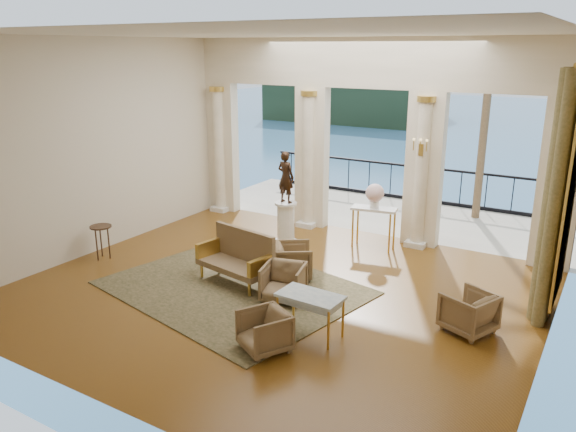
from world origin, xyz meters
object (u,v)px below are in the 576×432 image
Objects in this scene: armchair_a at (283,281)px; statue at (286,177)px; pedestal at (286,224)px; armchair_d at (292,259)px; console_table at (374,215)px; armchair_b at (264,329)px; armchair_c at (469,310)px; game_table at (310,299)px; settee at (238,257)px; side_table at (101,231)px.

statue is at bearing 105.75° from armchair_a.
armchair_d is at bearing -54.95° from pedestal.
armchair_b is at bearing -95.94° from console_table.
pedestal reaches higher than armchair_b.
statue is 1.12× the size of console_table.
game_table is (-2.05, -1.39, 0.25)m from armchair_c.
settee is 2.22× the size of side_table.
game_table is (1.40, -1.82, 0.24)m from armchair_d.
armchair_b is 0.90× the size of armchair_d.
console_table is at bearing 102.27° from game_table.
settee is 2.45m from game_table.
armchair_a is 1.36m from game_table.
statue reaches higher than settee.
pedestal reaches higher than armchair_c.
settee reaches higher than side_table.
settee is 2.33m from pedestal.
pedestal is at bearing 45.08° from side_table.
side_table is (-2.80, -2.81, 0.15)m from pedestal.
statue reaches higher than armchair_b.
game_table is (0.36, 0.74, 0.27)m from armchair_b.
armchair_d reaches higher than side_table.
statue is at bearing -90.90° from armchair_c.
statue is at bearing 128.82° from game_table.
console_table is (-0.37, 4.92, 0.43)m from armchair_b.
armchair_c is 3.48m from armchair_d.
armchair_c is at bearing 163.32° from statue.
armchair_a is at bearing 141.53° from armchair_b.
pedestal is (-0.35, 2.30, -0.03)m from settee.
armchair_c is 0.63× the size of statue.
pedestal is at bearing 146.69° from armchair_b.
armchair_d is 1.04× the size of side_table.
pedestal is 1.08m from statue.
settee is at bearing 152.90° from armchair_a.
armchair_d is at bearing -116.16° from console_table.
console_table reaches higher than game_table.
pedestal reaches higher than armchair_a.
armchair_b is at bearing -62.48° from pedestal.
statue reaches higher than game_table.
armchair_d is 4.11m from side_table.
armchair_a reaches higher than armchair_b.
armchair_d is at bearing 17.02° from side_table.
pedestal is (-2.52, 3.43, -0.14)m from game_table.
statue is at bearing 146.69° from armchair_b.
armchair_a reaches higher than side_table.
console_table is (-2.78, 2.79, 0.41)m from armchair_c.
console_table is (0.67, 2.36, 0.39)m from armchair_d.
armchair_b is at bearing 167.82° from armchair_d.
game_table is at bearing -32.82° from armchair_c.
statue is (0.00, -0.00, 1.08)m from pedestal.
armchair_a is 4.32m from side_table.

